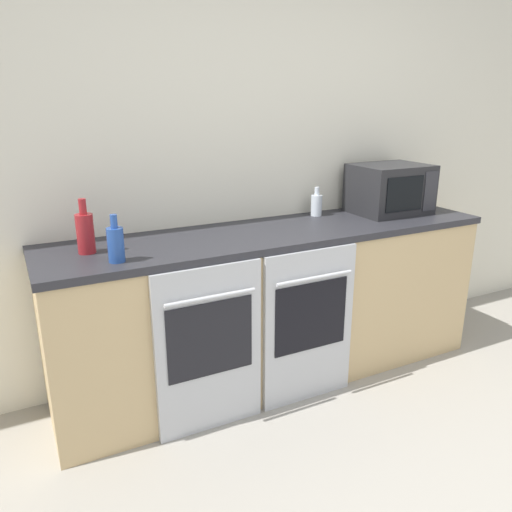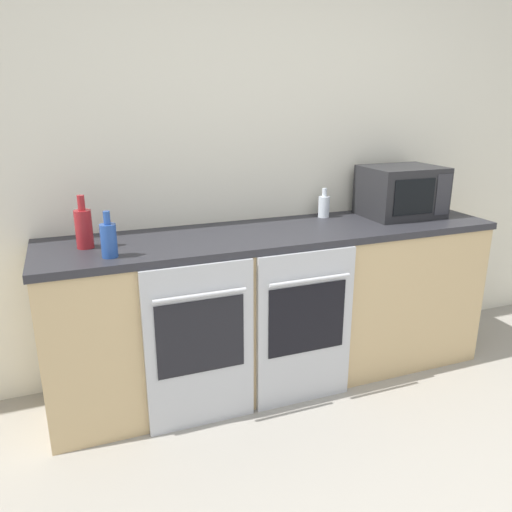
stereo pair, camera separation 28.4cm
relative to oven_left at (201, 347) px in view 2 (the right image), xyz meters
The scene contains 8 objects.
wall_back 1.20m from the oven_left, 49.84° to the left, with size 10.00×0.06×2.60m.
counter_back 0.64m from the oven_left, 30.13° to the left, with size 2.63×0.63×0.93m.
oven_left is the anchor object (origin of this frame).
oven_right 0.59m from the oven_left, ahead, with size 0.56×0.06×0.89m.
microwave 1.61m from the oven_left, 14.85° to the left, with size 0.48×0.37×0.31m.
bottle_blue 0.70m from the oven_left, 159.52° to the left, with size 0.08×0.08×0.22m.
bottle_red 0.84m from the oven_left, 144.36° to the left, with size 0.08×0.08×0.27m.
bottle_clear 1.22m from the oven_left, 28.46° to the left, with size 0.07×0.07×0.18m.
Camera 2 is at (-1.10, -0.83, 1.65)m, focal length 35.00 mm.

